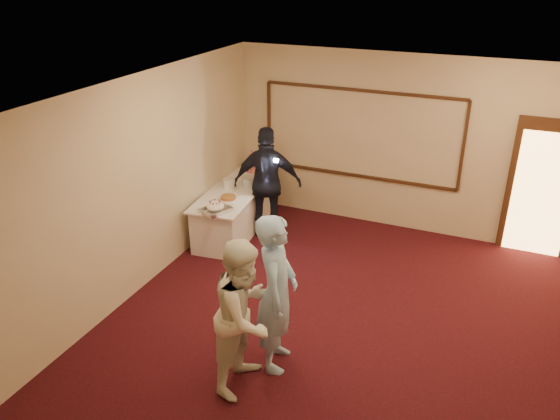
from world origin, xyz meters
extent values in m
plane|color=black|center=(0.00, 0.00, 0.00)|extent=(7.00, 7.00, 0.00)
cube|color=beige|center=(0.00, 3.50, 1.50)|extent=(6.00, 0.04, 3.00)
cube|color=beige|center=(-3.00, 0.00, 1.50)|extent=(0.04, 7.00, 3.00)
cube|color=white|center=(0.00, 0.00, 3.00)|extent=(6.00, 7.00, 0.04)
cube|color=#34200F|center=(-0.80, 3.47, 0.85)|extent=(3.40, 0.04, 0.05)
cube|color=#34200F|center=(-0.80, 3.47, 2.35)|extent=(3.40, 0.04, 0.05)
cube|color=#34200F|center=(-2.50, 3.47, 1.60)|extent=(0.05, 0.04, 1.50)
cube|color=#34200F|center=(0.90, 3.47, 1.60)|extent=(0.05, 0.04, 1.50)
cube|color=#34200F|center=(2.15, 3.46, 1.10)|extent=(1.05, 0.06, 2.20)
cube|color=#FFBF66|center=(2.15, 3.43, 1.00)|extent=(0.85, 0.02, 2.00)
cube|color=white|center=(-2.58, 2.20, 0.37)|extent=(0.95, 2.10, 0.74)
cube|color=white|center=(-2.58, 2.20, 0.76)|extent=(1.05, 2.22, 0.03)
cube|color=#AEB0B5|center=(-2.44, 1.31, 0.79)|extent=(0.46, 0.52, 0.04)
ellipsoid|color=white|center=(-2.44, 1.31, 0.87)|extent=(0.28, 0.28, 0.13)
cube|color=silver|center=(-2.35, 1.44, 0.81)|extent=(0.05, 0.30, 0.01)
cylinder|color=#E45E7E|center=(-2.69, 3.15, 0.96)|extent=(0.02, 0.02, 0.39)
cylinder|color=#E45E7E|center=(-2.69, 3.15, 0.78)|extent=(0.29, 0.29, 0.01)
cylinder|color=#E45E7E|center=(-2.69, 3.15, 0.93)|extent=(0.22, 0.22, 0.01)
cylinder|color=#E45E7E|center=(-2.69, 3.15, 1.08)|extent=(0.15, 0.15, 0.01)
cylinder|color=white|center=(-2.70, 2.24, 0.85)|extent=(0.20, 0.20, 0.16)
cylinder|color=white|center=(-2.70, 2.24, 0.94)|extent=(0.21, 0.21, 0.01)
cylinder|color=white|center=(-2.45, 2.45, 0.85)|extent=(0.19, 0.19, 0.16)
cylinder|color=white|center=(-2.45, 2.45, 0.93)|extent=(0.20, 0.20, 0.01)
cylinder|color=white|center=(-2.48, 1.81, 0.78)|extent=(0.29, 0.29, 0.01)
cylinder|color=brown|center=(-2.48, 1.81, 0.81)|extent=(0.25, 0.25, 0.05)
imported|color=#A1CCF5|center=(-0.56, -0.63, 0.96)|extent=(0.61, 0.79, 1.91)
imported|color=white|center=(-0.75, -1.04, 0.89)|extent=(0.71, 0.90, 1.78)
imported|color=black|center=(-2.00, 2.29, 0.95)|extent=(1.21, 0.80, 1.91)
cube|color=white|center=(-1.79, 2.16, 1.42)|extent=(0.08, 0.06, 0.05)
camera|label=1|loc=(1.49, -5.30, 4.36)|focal=35.00mm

